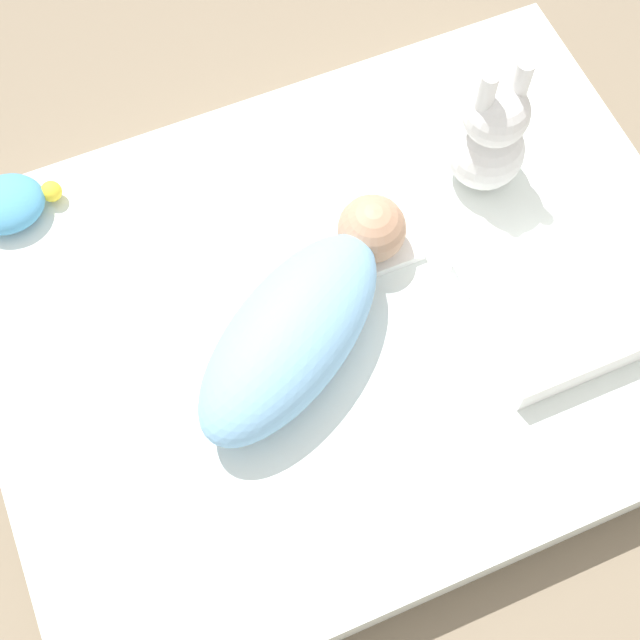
{
  "coord_description": "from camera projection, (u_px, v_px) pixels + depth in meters",
  "views": [
    {
      "loc": [
        -0.32,
        -0.64,
        1.65
      ],
      "look_at": [
        -0.07,
        -0.02,
        0.18
      ],
      "focal_mm": 50.0,
      "sensor_mm": 36.0,
      "label": 1
    }
  ],
  "objects": [
    {
      "name": "turtle_plush",
      "position": [
        9.0,
        203.0,
        1.73
      ],
      "size": [
        0.18,
        0.13,
        0.07
      ],
      "color": "#4C99C6",
      "rests_on": "bed_mattress"
    },
    {
      "name": "burp_cloth",
      "position": [
        368.0,
        233.0,
        1.74
      ],
      "size": [
        0.16,
        0.18,
        0.02
      ],
      "color": "white",
      "rests_on": "bed_mattress"
    },
    {
      "name": "ground_plane",
      "position": [
        346.0,
        336.0,
        1.8
      ],
      "size": [
        12.0,
        12.0,
        0.0
      ],
      "primitive_type": "plane",
      "color": "#7A6B56"
    },
    {
      "name": "bunny_plush",
      "position": [
        490.0,
        137.0,
        1.69
      ],
      "size": [
        0.15,
        0.15,
        0.31
      ],
      "color": "white",
      "rests_on": "bed_mattress"
    },
    {
      "name": "pillow",
      "position": [
        578.0,
        300.0,
        1.65
      ],
      "size": [
        0.39,
        0.28,
        0.07
      ],
      "color": "white",
      "rests_on": "bed_mattress"
    },
    {
      "name": "bed_mattress",
      "position": [
        347.0,
        322.0,
        1.74
      ],
      "size": [
        1.38,
        1.06,
        0.13
      ],
      "color": "white",
      "rests_on": "ground_plane"
    },
    {
      "name": "swaddled_baby",
      "position": [
        301.0,
        323.0,
        1.58
      ],
      "size": [
        0.54,
        0.43,
        0.17
      ],
      "rotation": [
        0.0,
        0.0,
        0.58
      ],
      "color": "#7FB7E5",
      "rests_on": "bed_mattress"
    }
  ]
}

